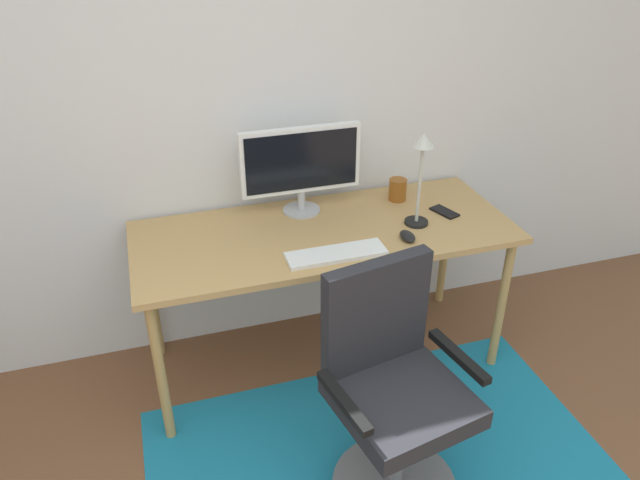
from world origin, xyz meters
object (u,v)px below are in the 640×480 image
object	(u,v)px
desk	(325,242)
computer_mouse	(408,236)
desk_lamp	(422,161)
cell_phone	(444,212)
office_chair	(392,406)
coffee_cup	(398,190)
monitor	(301,163)
keyboard	(336,254)

from	to	relation	value
desk	computer_mouse	bearing A→B (deg)	-30.99
desk	desk_lamp	size ratio (longest dim) A/B	3.93
desk	computer_mouse	size ratio (longest dim) A/B	16.71
computer_mouse	desk_lamp	size ratio (longest dim) A/B	0.23
desk	cell_phone	world-z (taller)	cell_phone
desk_lamp	office_chair	size ratio (longest dim) A/B	0.45
desk	office_chair	distance (m)	0.85
cell_phone	computer_mouse	bearing A→B (deg)	-165.40
coffee_cup	cell_phone	xyz separation A→B (m)	(0.16, -0.20, -0.05)
monitor	coffee_cup	world-z (taller)	monitor
coffee_cup	monitor	bearing A→B (deg)	177.86
desk	office_chair	xyz separation A→B (m)	(0.01, -0.81, -0.27)
computer_mouse	coffee_cup	xyz separation A→B (m)	(0.12, 0.39, 0.04)
computer_mouse	desk_lamp	distance (m)	0.34
coffee_cup	cell_phone	distance (m)	0.26
computer_mouse	cell_phone	size ratio (longest dim) A/B	0.74
cell_phone	office_chair	distance (m)	1.05
keyboard	computer_mouse	bearing A→B (deg)	6.11
monitor	office_chair	distance (m)	1.17
desk	cell_phone	size ratio (longest dim) A/B	12.42
monitor	cell_phone	xyz separation A→B (m)	(0.65, -0.22, -0.24)
keyboard	coffee_cup	distance (m)	0.63
monitor	keyboard	distance (m)	0.50
monitor	office_chair	world-z (taller)	monitor
cell_phone	monitor	bearing A→B (deg)	142.43
computer_mouse	monitor	bearing A→B (deg)	132.79
desk_lamp	monitor	bearing A→B (deg)	149.66
desk_lamp	computer_mouse	bearing A→B (deg)	-128.93
office_chair	desk_lamp	bearing A→B (deg)	49.92
coffee_cup	cell_phone	world-z (taller)	coffee_cup
office_chair	keyboard	bearing A→B (deg)	82.65
cell_phone	coffee_cup	bearing A→B (deg)	109.62
computer_mouse	keyboard	bearing A→B (deg)	-173.89
cell_phone	desk_lamp	distance (m)	0.36
keyboard	desk_lamp	distance (m)	0.57
monitor	cell_phone	distance (m)	0.73
cell_phone	desk_lamp	bearing A→B (deg)	179.50
desk	desk_lamp	xyz separation A→B (m)	(0.43, -0.07, 0.38)
monitor	desk_lamp	size ratio (longest dim) A/B	1.29
desk	coffee_cup	size ratio (longest dim) A/B	15.81
keyboard	office_chair	size ratio (longest dim) A/B	0.44
monitor	office_chair	bearing A→B (deg)	-86.44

